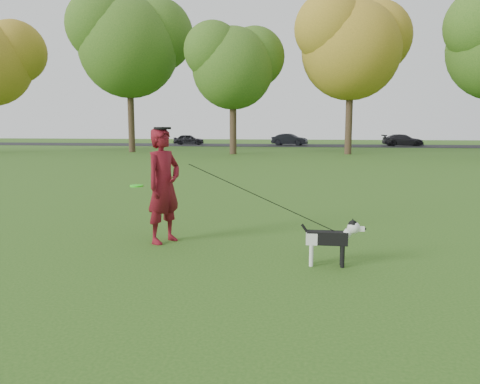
# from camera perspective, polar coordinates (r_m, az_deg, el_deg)

# --- Properties ---
(ground) EXTENTS (120.00, 120.00, 0.00)m
(ground) POSITION_cam_1_polar(r_m,az_deg,el_deg) (7.46, -0.61, -7.52)
(ground) COLOR #285116
(ground) RESTS_ON ground
(road) EXTENTS (120.00, 7.00, 0.02)m
(road) POSITION_cam_1_polar(r_m,az_deg,el_deg) (47.16, 6.73, 5.66)
(road) COLOR black
(road) RESTS_ON ground
(man) EXTENTS (0.75, 0.86, 1.98)m
(man) POSITION_cam_1_polar(r_m,az_deg,el_deg) (8.11, -9.29, 0.77)
(man) COLOR #5E0D13
(man) RESTS_ON ground
(dog) EXTENTS (0.92, 0.18, 0.70)m
(dog) POSITION_cam_1_polar(r_m,az_deg,el_deg) (6.86, 11.16, -5.40)
(dog) COLOR black
(dog) RESTS_ON ground
(car_left) EXTENTS (3.25, 1.63, 1.06)m
(car_left) POSITION_cam_1_polar(r_m,az_deg,el_deg) (48.62, -6.26, 6.38)
(car_left) COLOR black
(car_left) RESTS_ON road
(car_mid) EXTENTS (3.70, 2.02, 1.16)m
(car_mid) POSITION_cam_1_polar(r_m,az_deg,el_deg) (47.15, 6.07, 6.38)
(car_mid) COLOR black
(car_mid) RESTS_ON road
(car_right) EXTENTS (4.01, 1.92, 1.13)m
(car_right) POSITION_cam_1_polar(r_m,az_deg,el_deg) (48.03, 19.24, 5.99)
(car_right) COLOR black
(car_right) RESTS_ON road
(man_held_items) EXTENTS (3.47, 1.16, 1.52)m
(man_held_items) POSITION_cam_1_polar(r_m,az_deg,el_deg) (7.26, 2.31, -0.53)
(man_held_items) COLOR #32FF20
(man_held_items) RESTS_ON ground
(tree_row) EXTENTS (51.74, 8.86, 12.01)m
(tree_row) POSITION_cam_1_polar(r_m,az_deg,el_deg) (33.70, 3.81, 17.34)
(tree_row) COLOR #38281C
(tree_row) RESTS_ON ground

